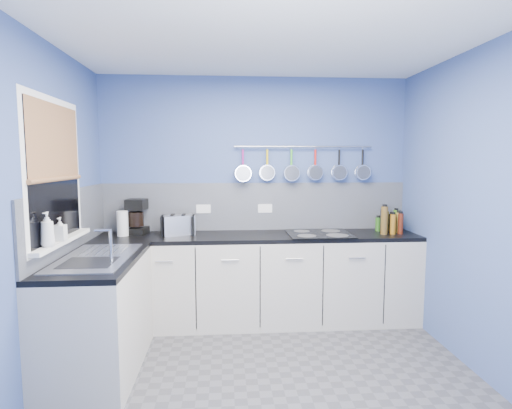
{
  "coord_description": "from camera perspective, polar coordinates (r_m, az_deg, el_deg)",
  "views": [
    {
      "loc": [
        -0.32,
        -2.86,
        1.64
      ],
      "look_at": [
        -0.05,
        0.75,
        1.25
      ],
      "focal_mm": 28.98,
      "sensor_mm": 36.0,
      "label": 1
    }
  ],
  "objects": [
    {
      "name": "condiment_8",
      "position": [
        4.32,
        17.29,
        -2.1
      ],
      "size": [
        0.07,
        0.07,
        0.28
      ],
      "primitive_type": "cylinder",
      "color": "brown",
      "rests_on": "worktop_back"
    },
    {
      "name": "condiment_5",
      "position": [
        4.42,
        17.09,
        -2.18
      ],
      "size": [
        0.05,
        0.05,
        0.24
      ],
      "primitive_type": "cylinder",
      "color": "black",
      "rests_on": "worktop_back"
    },
    {
      "name": "worktop_left",
      "position": [
        3.39,
        -21.14,
        -7.21
      ],
      "size": [
        0.6,
        1.2,
        0.04
      ],
      "primitive_type": "cube",
      "color": "black",
      "rests_on": "cabinet_run_left"
    },
    {
      "name": "pan_4",
      "position": [
        4.46,
        11.4,
        5.58
      ],
      "size": [
        0.16,
        0.07,
        0.35
      ],
      "primitive_type": null,
      "color": "silver",
      "rests_on": "pot_rail"
    },
    {
      "name": "pan_3",
      "position": [
        4.4,
        8.2,
        5.63
      ],
      "size": [
        0.16,
        0.06,
        0.35
      ],
      "primitive_type": null,
      "color": "silver",
      "rests_on": "pot_rail"
    },
    {
      "name": "cabinet_run_left",
      "position": [
        3.52,
        -20.85,
        -14.36
      ],
      "size": [
        0.6,
        1.2,
        0.86
      ],
      "primitive_type": "cube",
      "color": "#B8B1A5",
      "rests_on": "ground"
    },
    {
      "name": "wall_front",
      "position": [
        1.44,
        8.8,
        -9.58
      ],
      "size": [
        3.2,
        0.02,
        2.5
      ],
      "primitive_type": "cube",
      "color": "#3D528C",
      "rests_on": "ground"
    },
    {
      "name": "condiment_7",
      "position": [
        4.36,
        18.38,
        -2.6
      ],
      "size": [
        0.06,
        0.06,
        0.2
      ],
      "primitive_type": "cylinder",
      "color": "#8C5914",
      "rests_on": "worktop_back"
    },
    {
      "name": "canister",
      "position": [
        4.22,
        -9.52,
        -3.16
      ],
      "size": [
        0.11,
        0.11,
        0.13
      ],
      "primitive_type": "cylinder",
      "rotation": [
        0.0,
        0.0,
        -0.25
      ],
      "color": "silver",
      "rests_on": "worktop_back"
    },
    {
      "name": "toaster",
      "position": [
        4.18,
        -10.68,
        -2.8
      ],
      "size": [
        0.34,
        0.26,
        0.2
      ],
      "primitive_type": "cube",
      "rotation": [
        0.0,
        0.0,
        0.33
      ],
      "color": "silver",
      "rests_on": "worktop_back"
    },
    {
      "name": "window_frame",
      "position": [
        3.4,
        -26.03,
        4.03
      ],
      "size": [
        0.01,
        1.0,
        1.1
      ],
      "primitive_type": "cube",
      "color": "white",
      "rests_on": "wall_left"
    },
    {
      "name": "mixer_tap",
      "position": [
        3.15,
        -19.4,
        -5.36
      ],
      "size": [
        0.12,
        0.08,
        0.26
      ],
      "primitive_type": null,
      "color": "silver",
      "rests_on": "worktop_left"
    },
    {
      "name": "cabinet_run_back",
      "position": [
        4.24,
        0.23,
        -10.42
      ],
      "size": [
        3.2,
        0.6,
        0.86
      ],
      "primitive_type": "cube",
      "color": "#B8B1A5",
      "rests_on": "ground"
    },
    {
      "name": "condiment_1",
      "position": [
        4.54,
        17.4,
        -2.2
      ],
      "size": [
        0.07,
        0.07,
        0.21
      ],
      "primitive_type": "cylinder",
      "color": "brown",
      "rests_on": "worktop_back"
    },
    {
      "name": "worktop_back",
      "position": [
        4.14,
        0.23,
        -4.43
      ],
      "size": [
        3.2,
        0.6,
        0.04
      ],
      "primitive_type": "cube",
      "color": "black",
      "rests_on": "cabinet_run_back"
    },
    {
      "name": "paper_towel",
      "position": [
        4.25,
        -17.95,
        -2.51
      ],
      "size": [
        0.13,
        0.13,
        0.24
      ],
      "primitive_type": "cylinder",
      "rotation": [
        0.0,
        0.0,
        0.25
      ],
      "color": "white",
      "rests_on": "worktop_back"
    },
    {
      "name": "backsplash_left",
      "position": [
        3.71,
        -24.22,
        -1.97
      ],
      "size": [
        0.02,
        1.8,
        0.5
      ],
      "primitive_type": "cube",
      "color": "slate",
      "rests_on": "wall_left"
    },
    {
      "name": "condiment_6",
      "position": [
        4.4,
        19.32,
        -2.51
      ],
      "size": [
        0.05,
        0.05,
        0.21
      ],
      "primitive_type": "cylinder",
      "color": "#4C190C",
      "rests_on": "worktop_back"
    },
    {
      "name": "coffee_maker",
      "position": [
        4.32,
        -16.18,
        -1.61
      ],
      "size": [
        0.22,
        0.24,
        0.35
      ],
      "primitive_type": null,
      "rotation": [
        0.0,
        0.0,
        -0.13
      ],
      "color": "black",
      "rests_on": "worktop_back"
    },
    {
      "name": "pan_1",
      "position": [
        4.32,
        1.57,
        5.68
      ],
      "size": [
        0.16,
        0.05,
        0.35
      ],
      "primitive_type": null,
      "color": "silver",
      "rests_on": "pot_rail"
    },
    {
      "name": "backsplash_back",
      "position": [
        4.38,
        -0.06,
        -0.27
      ],
      "size": [
        3.2,
        0.02,
        0.5
      ],
      "primitive_type": "cube",
      "color": "slate",
      "rests_on": "wall_back"
    },
    {
      "name": "bamboo_blind",
      "position": [
        3.4,
        -26.0,
        7.83
      ],
      "size": [
        0.01,
        0.9,
        0.55
      ],
      "primitive_type": "cube",
      "color": "#8F6346",
      "rests_on": "wall_left"
    },
    {
      "name": "pan_5",
      "position": [
        4.53,
        14.51,
        5.52
      ],
      "size": [
        0.16,
        0.07,
        0.35
      ],
      "primitive_type": null,
      "color": "silver",
      "rests_on": "pot_rail"
    },
    {
      "name": "pot_rail",
      "position": [
        4.39,
        6.57,
        7.94
      ],
      "size": [
        1.45,
        0.02,
        0.02
      ],
      "primitive_type": "cylinder",
      "rotation": [
        0.0,
        1.57,
        0.0
      ],
      "color": "silver",
      "rests_on": "wall_back"
    },
    {
      "name": "soap_bottle_b",
      "position": [
        3.35,
        -25.43,
        -3.08
      ],
      "size": [
        0.08,
        0.08,
        0.17
      ],
      "primitive_type": "imported",
      "rotation": [
        0.0,
        0.0,
        0.01
      ],
      "color": "white",
      "rests_on": "window_sill"
    },
    {
      "name": "floor",
      "position": [
        3.31,
        1.99,
        -23.72
      ],
      "size": [
        3.2,
        3.0,
        0.02
      ],
      "primitive_type": "cube",
      "color": "#47474C",
      "rests_on": "ground"
    },
    {
      "name": "wall_right",
      "position": [
        3.47,
        29.58,
        -1.1
      ],
      "size": [
        0.02,
        3.0,
        2.5
      ],
      "primitive_type": "cube",
      "color": "#3D528C",
      "rests_on": "ground"
    },
    {
      "name": "hob",
      "position": [
        4.18,
        8.7,
        -4.02
      ],
      "size": [
        0.62,
        0.55,
        0.01
      ],
      "primitive_type": "cube",
      "color": "black",
      "rests_on": "worktop_back"
    },
    {
      "name": "window_sill",
      "position": [
        3.44,
        -25.24,
        -4.55
      ],
      "size": [
        0.1,
        0.98,
        0.03
      ],
      "primitive_type": "cube",
      "color": "white",
      "rests_on": "wall_left"
    },
    {
      "name": "condiment_4",
      "position": [
        4.44,
        18.26,
        -2.48
      ],
      "size": [
        0.07,
        0.07,
        0.19
      ],
      "primitive_type": "cylinder",
      "color": "black",
      "rests_on": "worktop_back"
    },
    {
      "name": "sink_unit",
      "position": [
        3.39,
        -21.16,
        -6.81
      ],
      "size": [
        0.5,
        0.95,
        0.01
      ],
      "primitive_type": "cube",
      "color": "silver",
      "rests_on": "worktop_left"
    },
    {
      "name": "socket_right",
      "position": [
        4.38,
        1.26,
        -0.54
      ],
      "size": [
        0.15,
        0.01,
        0.09
      ],
      "primitive_type": "cube",
      "color": "white",
      "rests_on": "backsplash_back"
    },
    {
      "name": "condiment_0",
      "position": [
        4.58,
        18.75,
        -2.1
      ],
      "size": [
        0.06,
        0.06,
        0.22
      ],
      "primitive_type": "cylinder",
      "color": "#3F721E",
      "rests_on": "worktop_back"
    },
    {
      "name": "pan_2",
      "position": [
        4.35,
        4.91,
        5.6
      ],
      "size": [
        0.17,
        0.07,
        0.36
      ],
      "primitive_type": null,
      "color": "silver",
      "rests_on": "pot_rail"
    },
    {
      "name": "wall_back",
      "position": [
        4.39,
        -0.08,
        1.05
      ],
      "size": [
        3.2,
        0.02,
        2.5
      ],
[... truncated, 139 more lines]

